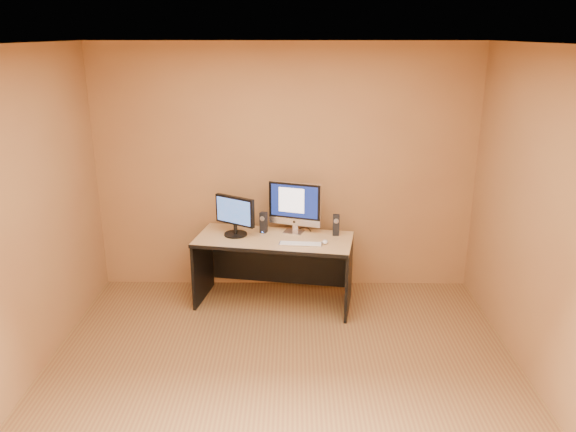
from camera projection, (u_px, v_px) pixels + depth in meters
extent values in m
plane|color=brown|center=(282.00, 391.00, 4.39)|extent=(4.00, 4.00, 0.00)
plane|color=white|center=(280.00, 45.00, 3.58)|extent=(4.00, 4.00, 0.00)
cube|color=silver|center=(301.00, 244.00, 5.43)|extent=(0.42, 0.15, 0.02)
ellipsoid|color=silver|center=(325.00, 242.00, 5.46)|extent=(0.06, 0.10, 0.03)
cylinder|color=black|center=(308.00, 228.00, 5.89)|extent=(0.06, 0.21, 0.01)
cylinder|color=black|center=(299.00, 229.00, 5.86)|extent=(0.12, 0.14, 0.01)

